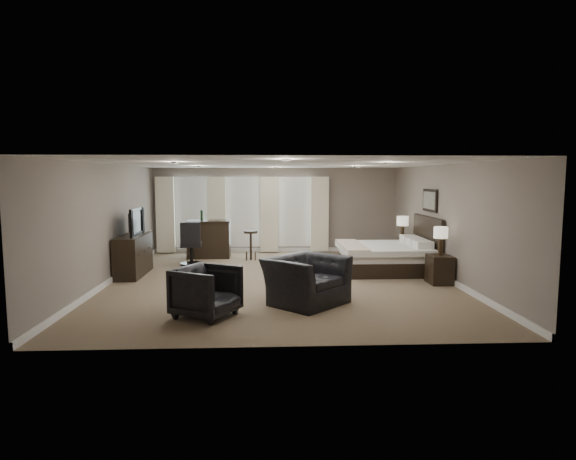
{
  "coord_description": "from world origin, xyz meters",
  "views": [
    {
      "loc": [
        -0.33,
        -10.62,
        2.31
      ],
      "look_at": [
        0.2,
        0.4,
        1.1
      ],
      "focal_mm": 30.0,
      "sensor_mm": 36.0,
      "label": 1
    }
  ],
  "objects_px": {
    "lamp_far": "(402,228)",
    "desk_chair": "(191,243)",
    "bar_stool_left": "(192,245)",
    "bar_stool_right": "(251,245)",
    "dresser": "(133,255)",
    "bar_counter": "(209,239)",
    "armchair_far": "(206,289)",
    "bed": "(383,244)",
    "tv": "(133,232)",
    "armchair_near": "(306,272)",
    "lamp_near": "(441,241)",
    "nightstand_near": "(440,269)",
    "nightstand_far": "(402,250)"
  },
  "relations": [
    {
      "from": "nightstand_near",
      "to": "tv",
      "type": "relative_size",
      "value": 0.56
    },
    {
      "from": "lamp_near",
      "to": "lamp_far",
      "type": "bearing_deg",
      "value": 90.0
    },
    {
      "from": "lamp_near",
      "to": "lamp_far",
      "type": "xyz_separation_m",
      "value": [
        0.0,
        2.9,
        -0.02
      ]
    },
    {
      "from": "lamp_near",
      "to": "armchair_near",
      "type": "distance_m",
      "value": 3.43
    },
    {
      "from": "tv",
      "to": "bar_stool_left",
      "type": "relative_size",
      "value": 1.37
    },
    {
      "from": "lamp_near",
      "to": "dresser",
      "type": "distance_m",
      "value": 7.05
    },
    {
      "from": "bed",
      "to": "dresser",
      "type": "height_order",
      "value": "bed"
    },
    {
      "from": "armchair_far",
      "to": "armchair_near",
      "type": "bearing_deg",
      "value": -37.22
    },
    {
      "from": "bar_stool_left",
      "to": "bar_stool_right",
      "type": "height_order",
      "value": "same"
    },
    {
      "from": "nightstand_near",
      "to": "nightstand_far",
      "type": "xyz_separation_m",
      "value": [
        0.0,
        2.9,
        -0.02
      ]
    },
    {
      "from": "bed",
      "to": "lamp_far",
      "type": "relative_size",
      "value": 3.2
    },
    {
      "from": "bar_stool_left",
      "to": "armchair_near",
      "type": "bearing_deg",
      "value": -60.08
    },
    {
      "from": "tv",
      "to": "armchair_near",
      "type": "bearing_deg",
      "value": -125.7
    },
    {
      "from": "nightstand_near",
      "to": "tv",
      "type": "bearing_deg",
      "value": 169.72
    },
    {
      "from": "lamp_far",
      "to": "bar_counter",
      "type": "distance_m",
      "value": 5.48
    },
    {
      "from": "bar_stool_left",
      "to": "lamp_far",
      "type": "bearing_deg",
      "value": -4.5
    },
    {
      "from": "bed",
      "to": "bar_counter",
      "type": "bearing_deg",
      "value": 153.75
    },
    {
      "from": "nightstand_near",
      "to": "lamp_near",
      "type": "distance_m",
      "value": 0.62
    },
    {
      "from": "desk_chair",
      "to": "armchair_far",
      "type": "bearing_deg",
      "value": 97.14
    },
    {
      "from": "nightstand_far",
      "to": "bed",
      "type": "bearing_deg",
      "value": -121.54
    },
    {
      "from": "dresser",
      "to": "nightstand_far",
      "type": "bearing_deg",
      "value": 13.37
    },
    {
      "from": "dresser",
      "to": "bar_stool_left",
      "type": "bearing_deg",
      "value": 63.33
    },
    {
      "from": "lamp_far",
      "to": "desk_chair",
      "type": "height_order",
      "value": "lamp_far"
    },
    {
      "from": "nightstand_near",
      "to": "lamp_near",
      "type": "bearing_deg",
      "value": 0.0
    },
    {
      "from": "armchair_near",
      "to": "bar_stool_left",
      "type": "bearing_deg",
      "value": 74.74
    },
    {
      "from": "armchair_near",
      "to": "desk_chair",
      "type": "bearing_deg",
      "value": 78.55
    },
    {
      "from": "armchair_far",
      "to": "bar_stool_right",
      "type": "bearing_deg",
      "value": 23.16
    },
    {
      "from": "nightstand_far",
      "to": "desk_chair",
      "type": "height_order",
      "value": "desk_chair"
    },
    {
      "from": "bed",
      "to": "nightstand_far",
      "type": "distance_m",
      "value": 1.74
    },
    {
      "from": "armchair_near",
      "to": "bar_stool_right",
      "type": "bearing_deg",
      "value": 58.4
    },
    {
      "from": "tv",
      "to": "armchair_far",
      "type": "distance_m",
      "value": 4.18
    },
    {
      "from": "nightstand_near",
      "to": "dresser",
      "type": "xyz_separation_m",
      "value": [
        -6.92,
        1.25,
        0.16
      ]
    },
    {
      "from": "lamp_near",
      "to": "armchair_near",
      "type": "relative_size",
      "value": 0.47
    },
    {
      "from": "bar_stool_left",
      "to": "bar_stool_right",
      "type": "xyz_separation_m",
      "value": [
        1.66,
        -0.11,
        0.0
      ]
    },
    {
      "from": "lamp_near",
      "to": "armchair_near",
      "type": "xyz_separation_m",
      "value": [
        -3.05,
        -1.53,
        -0.36
      ]
    },
    {
      "from": "lamp_near",
      "to": "bar_stool_left",
      "type": "xyz_separation_m",
      "value": [
        -5.86,
        3.36,
        -0.52
      ]
    },
    {
      "from": "dresser",
      "to": "armchair_far",
      "type": "bearing_deg",
      "value": -58.81
    },
    {
      "from": "lamp_far",
      "to": "bar_stool_right",
      "type": "distance_m",
      "value": 4.25
    },
    {
      "from": "bar_stool_left",
      "to": "lamp_near",
      "type": "bearing_deg",
      "value": -29.83
    },
    {
      "from": "dresser",
      "to": "bar_counter",
      "type": "distance_m",
      "value": 2.86
    },
    {
      "from": "bed",
      "to": "dresser",
      "type": "bearing_deg",
      "value": -178.15
    },
    {
      "from": "bed",
      "to": "bar_stool_right",
      "type": "distance_m",
      "value": 3.78
    },
    {
      "from": "lamp_far",
      "to": "tv",
      "type": "height_order",
      "value": "lamp_far"
    },
    {
      "from": "dresser",
      "to": "tv",
      "type": "bearing_deg",
      "value": 0.0
    },
    {
      "from": "bar_counter",
      "to": "bed",
      "type": "bearing_deg",
      "value": -26.25
    },
    {
      "from": "nightstand_far",
      "to": "bar_stool_right",
      "type": "relative_size",
      "value": 0.71
    },
    {
      "from": "armchair_far",
      "to": "desk_chair",
      "type": "relative_size",
      "value": 0.8
    },
    {
      "from": "lamp_near",
      "to": "desk_chair",
      "type": "height_order",
      "value": "lamp_near"
    },
    {
      "from": "bed",
      "to": "armchair_near",
      "type": "distance_m",
      "value": 3.68
    },
    {
      "from": "armchair_far",
      "to": "bar_stool_left",
      "type": "distance_m",
      "value": 5.75
    }
  ]
}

